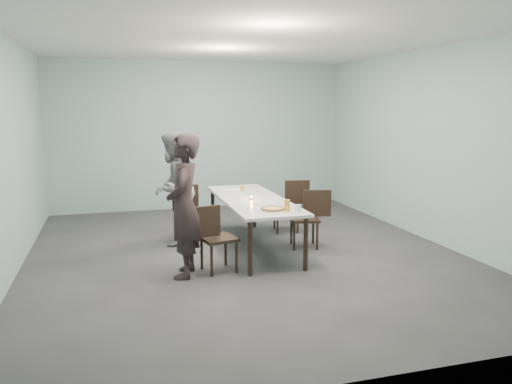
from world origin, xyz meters
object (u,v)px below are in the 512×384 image
object	(u,v)px
chair_far_left	(192,207)
tealight	(252,198)
chair_near_left	(213,234)
amber_tumbler	(242,188)
chair_near_right	(310,214)
pizza	(273,209)
water_tumbler	(298,208)
beer_glass	(287,205)
diner_near	(184,206)
chair_far_right	(291,202)
diner_far	(174,188)
side_plate	(273,203)
table	(253,202)

from	to	relation	value
chair_far_left	tealight	distance (m)	1.19
chair_near_left	amber_tumbler	bearing A→B (deg)	52.23
chair_near_right	pizza	size ratio (longest dim) A/B	2.56
tealight	amber_tumbler	bearing A→B (deg)	84.92
amber_tumbler	tealight	bearing A→B (deg)	-95.08
water_tumbler	beer_glass	bearing A→B (deg)	148.10
beer_glass	tealight	distance (m)	0.93
diner_near	beer_glass	world-z (taller)	diner_near
chair_far_right	pizza	bearing A→B (deg)	72.00
chair_far_right	diner_far	world-z (taller)	diner_far
diner_far	beer_glass	bearing A→B (deg)	60.82
chair_near_left	chair_far_right	world-z (taller)	same
chair_near_left	beer_glass	size ratio (longest dim) A/B	5.80
amber_tumbler	side_plate	bearing A→B (deg)	-82.84
table	side_plate	world-z (taller)	side_plate
chair_far_right	amber_tumbler	xyz separation A→B (m)	(-0.86, -0.08, 0.29)
chair_near_left	diner_near	xyz separation A→B (m)	(-0.36, -0.04, 0.39)
chair_near_left	chair_near_right	world-z (taller)	same
chair_near_left	diner_near	size ratio (longest dim) A/B	0.49
chair_near_right	side_plate	xyz separation A→B (m)	(-0.66, -0.23, 0.25)
tealight	amber_tumbler	world-z (taller)	amber_tumbler
chair_far_right	side_plate	xyz separation A→B (m)	(-0.72, -1.22, 0.25)
table	tealight	xyz separation A→B (m)	(-0.04, -0.09, 0.08)
chair_far_right	water_tumbler	bearing A→B (deg)	81.82
chair_far_left	chair_near_right	world-z (taller)	same
chair_far_left	pizza	world-z (taller)	chair_far_left
side_plate	chair_near_right	bearing A→B (deg)	19.15
chair_near_left	side_plate	size ratio (longest dim) A/B	4.83
chair_far_left	amber_tumbler	xyz separation A→B (m)	(0.80, -0.10, 0.29)
chair_near_right	amber_tumbler	bearing A→B (deg)	-36.07
chair_near_right	chair_near_left	bearing A→B (deg)	37.02
chair_far_left	diner_far	distance (m)	0.54
chair_far_left	side_plate	distance (m)	1.58
beer_glass	table	bearing A→B (deg)	100.57
chair_far_left	amber_tumbler	world-z (taller)	chair_far_left
beer_glass	amber_tumbler	bearing A→B (deg)	95.20
pizza	beer_glass	bearing A→B (deg)	-30.85
diner_near	amber_tumbler	bearing A→B (deg)	159.85
chair_far_right	beer_glass	bearing A→B (deg)	77.67
chair_far_right	table	bearing A→B (deg)	50.87
chair_far_left	beer_glass	world-z (taller)	beer_glass
chair_far_left	tealight	size ratio (longest dim) A/B	15.54
pizza	side_plate	xyz separation A→B (m)	(0.15, 0.46, -0.01)
chair_near_left	table	bearing A→B (deg)	38.44
table	diner_near	world-z (taller)	diner_near
table	diner_far	xyz separation A→B (m)	(-1.09, 0.56, 0.17)
chair_near_right	diner_near	distance (m)	2.16
side_plate	table	bearing A→B (deg)	111.87
side_plate	beer_glass	xyz separation A→B (m)	(0.01, -0.56, 0.07)
diner_far	tealight	size ratio (longest dim) A/B	30.84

